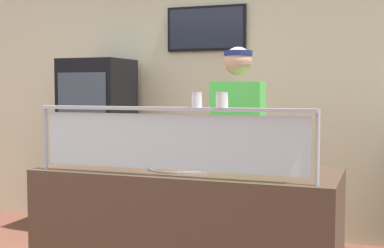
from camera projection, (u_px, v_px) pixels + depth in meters
The scene contains 9 objects.
shop_rear_unit at pixel (259, 98), 5.18m from camera, with size 6.25×0.13×2.70m.
serving_counter at pixel (189, 243), 3.34m from camera, with size 1.85×0.77×0.95m, color #4C3828.
sneeze_guard at pixel (169, 132), 2.99m from camera, with size 1.67×0.06×0.40m.
pizza_tray at pixel (183, 166), 3.30m from camera, with size 0.44×0.44×0.04m.
pizza_server at pixel (178, 163), 3.29m from camera, with size 0.07×0.28×0.01m, color #ADAFB7.
parmesan_shaker at pixel (197, 101), 2.92m from camera, with size 0.06×0.06×0.09m.
pepper_flake_shaker at pixel (222, 101), 2.87m from camera, with size 0.07×0.07×0.08m.
worker_figure at pixel (238, 148), 3.97m from camera, with size 0.41×0.50×1.76m.
drink_fridge at pixel (98, 146), 5.32m from camera, with size 0.61×0.61×1.74m.
Camera 1 is at (2.06, -2.70, 1.45)m, focal length 49.51 mm.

